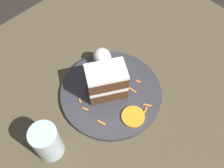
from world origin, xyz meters
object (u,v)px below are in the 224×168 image
object	(u,v)px
plate	(112,92)
orange_garnish	(133,117)
cake_slice	(106,82)
cream_dollop	(102,57)
drinking_glass	(48,143)

from	to	relation	value
plate	orange_garnish	distance (m)	0.10
cake_slice	cream_dollop	size ratio (longest dim) A/B	2.20
plate	drinking_glass	xyz separation A→B (m)	(-0.01, 0.22, 0.04)
plate	orange_garnish	xyz separation A→B (m)	(-0.09, 0.02, 0.01)
plate	drinking_glass	size ratio (longest dim) A/B	2.61
orange_garnish	cream_dollop	bearing A→B (deg)	-19.47
plate	cake_slice	xyz separation A→B (m)	(0.01, 0.01, 0.05)
cream_dollop	orange_garnish	size ratio (longest dim) A/B	0.91
plate	cream_dollop	distance (m)	0.10
orange_garnish	plate	bearing A→B (deg)	-10.35
plate	cake_slice	size ratio (longest dim) A/B	2.28
plate	orange_garnish	size ratio (longest dim) A/B	4.59
orange_garnish	drinking_glass	xyz separation A→B (m)	(0.09, 0.20, 0.03)
plate	drinking_glass	distance (m)	0.22
cake_slice	drinking_glass	distance (m)	0.21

